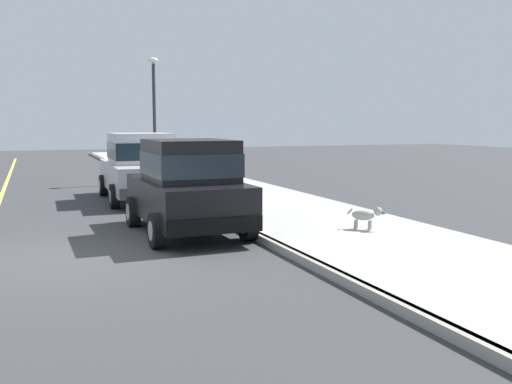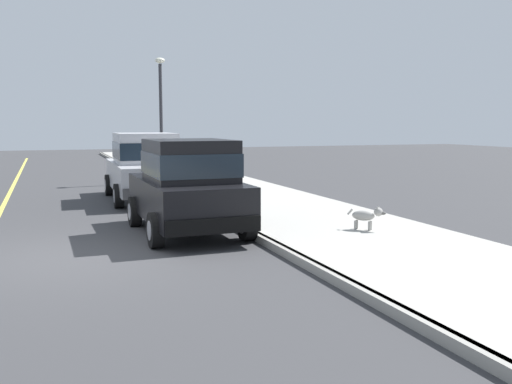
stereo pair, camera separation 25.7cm
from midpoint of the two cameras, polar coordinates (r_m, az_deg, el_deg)
name	(u,v)px [view 2 (the right image)]	position (r m, az deg, el deg)	size (l,w,h in m)	color
ground_plane	(81,256)	(9.85, -16.60, -6.19)	(80.00, 80.00, 0.00)	#38383A
curb	(260,238)	(10.52, 1.09, -4.68)	(0.16, 64.00, 0.14)	gray
sidewalk	(345,232)	(11.30, 9.63, -3.97)	(3.60, 64.00, 0.14)	#A8A59E
car_black_hatchback	(188,185)	(11.20, -6.26, 0.68)	(1.99, 3.82, 1.88)	black
car_silver_sedan	(145,166)	(16.41, -10.72, 2.61)	(2.10, 4.63, 1.92)	#BCBCC1
dog_grey	(367,215)	(11.11, 11.79, -2.33)	(0.57, 0.57, 0.49)	#999691
street_lamp	(161,104)	(21.11, -9.26, 8.81)	(0.36, 0.36, 4.42)	#2D2D33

